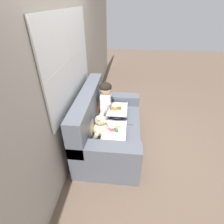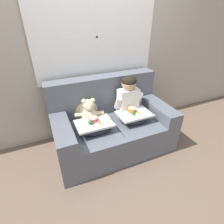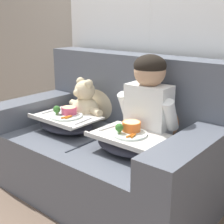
% 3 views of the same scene
% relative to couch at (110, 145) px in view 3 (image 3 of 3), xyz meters
% --- Properties ---
extents(ground_plane, '(14.00, 14.00, 0.00)m').
position_rel_couch_xyz_m(ground_plane, '(0.00, -0.08, -0.34)').
color(ground_plane, brown).
extents(wall_back_with_window, '(8.00, 0.08, 2.60)m').
position_rel_couch_xyz_m(wall_back_with_window, '(0.00, 0.51, 0.97)').
color(wall_back_with_window, '#A89E8E').
rests_on(wall_back_with_window, ground_plane).
extents(couch, '(1.62, 0.94, 0.98)m').
position_rel_couch_xyz_m(couch, '(0.00, 0.00, 0.00)').
color(couch, '#565B66').
rests_on(couch, ground_plane).
extents(throw_pillow_behind_child, '(0.37, 0.18, 0.39)m').
position_rel_couch_xyz_m(throw_pillow_behind_child, '(0.29, 0.21, 0.27)').
color(throw_pillow_behind_child, '#B2754C').
rests_on(throw_pillow_behind_child, couch).
extents(throw_pillow_behind_teddy, '(0.38, 0.18, 0.39)m').
position_rel_couch_xyz_m(throw_pillow_behind_teddy, '(-0.29, 0.21, 0.27)').
color(throw_pillow_behind_teddy, '#C1B293').
rests_on(throw_pillow_behind_teddy, couch).
extents(child_figure, '(0.42, 0.21, 0.59)m').
position_rel_couch_xyz_m(child_figure, '(0.29, 0.04, 0.41)').
color(child_figure, white).
rests_on(child_figure, couch).
extents(teddy_bear, '(0.39, 0.28, 0.37)m').
position_rel_couch_xyz_m(teddy_bear, '(-0.29, 0.04, 0.25)').
color(teddy_bear, beige).
rests_on(teddy_bear, couch).
extents(lap_tray_child, '(0.46, 0.34, 0.18)m').
position_rel_couch_xyz_m(lap_tray_child, '(0.29, -0.16, 0.15)').
color(lap_tray_child, '#2D2D38').
rests_on(lap_tray_child, child_figure).
extents(lap_tray_teddy, '(0.47, 0.34, 0.19)m').
position_rel_couch_xyz_m(lap_tray_teddy, '(-0.29, -0.16, 0.15)').
color(lap_tray_teddy, '#2D2D38').
rests_on(lap_tray_teddy, teddy_bear).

